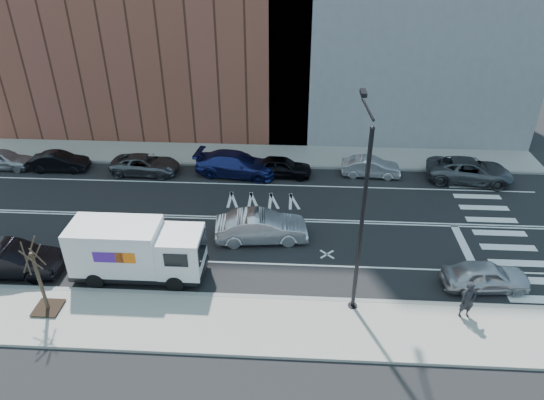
# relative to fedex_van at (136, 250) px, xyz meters

# --- Properties ---
(ground) EXTENTS (120.00, 120.00, 0.00)m
(ground) POSITION_rel_fedex_van_xyz_m (3.53, 5.60, -1.57)
(ground) COLOR black
(ground) RESTS_ON ground
(sidewalk_near) EXTENTS (44.00, 3.60, 0.15)m
(sidewalk_near) POSITION_rel_fedex_van_xyz_m (3.53, -3.20, -1.50)
(sidewalk_near) COLOR gray
(sidewalk_near) RESTS_ON ground
(sidewalk_far) EXTENTS (44.00, 3.60, 0.15)m
(sidewalk_far) POSITION_rel_fedex_van_xyz_m (3.53, 14.40, -1.50)
(sidewalk_far) COLOR gray
(sidewalk_far) RESTS_ON ground
(curb_near) EXTENTS (44.00, 0.25, 0.17)m
(curb_near) POSITION_rel_fedex_van_xyz_m (3.53, -1.40, -1.49)
(curb_near) COLOR gray
(curb_near) RESTS_ON ground
(curb_far) EXTENTS (44.00, 0.25, 0.17)m
(curb_far) POSITION_rel_fedex_van_xyz_m (3.53, 12.60, -1.49)
(curb_far) COLOR gray
(curb_far) RESTS_ON ground
(crosswalk) EXTENTS (3.00, 14.00, 0.01)m
(crosswalk) POSITION_rel_fedex_van_xyz_m (19.53, 5.60, -1.57)
(crosswalk) COLOR white
(crosswalk) RESTS_ON ground
(road_markings) EXTENTS (40.00, 8.60, 0.01)m
(road_markings) POSITION_rel_fedex_van_xyz_m (3.53, 5.60, -1.57)
(road_markings) COLOR white
(road_markings) RESTS_ON ground
(streetlight) EXTENTS (0.44, 4.02, 9.34)m
(streetlight) POSITION_rel_fedex_van_xyz_m (10.53, -1.31, 3.51)
(streetlight) COLOR black
(streetlight) RESTS_ON ground
(street_tree) EXTENTS (1.20, 1.20, 3.75)m
(street_tree) POSITION_rel_fedex_van_xyz_m (-3.47, -2.80, -0.12)
(street_tree) COLOR black
(street_tree) RESTS_ON ground
(fedex_van) EXTENTS (6.56, 2.35, 2.99)m
(fedex_van) POSITION_rel_fedex_van_xyz_m (0.00, 0.00, 0.00)
(fedex_van) COLOR black
(fedex_van) RESTS_ON ground
(far_parked_a) EXTENTS (4.17, 1.79, 1.40)m
(far_parked_a) POSITION_rel_fedex_van_xyz_m (-13.27, 11.39, -0.87)
(far_parked_a) COLOR #A1A1A6
(far_parked_a) RESTS_ON ground
(far_parked_b) EXTENTS (4.07, 1.52, 1.33)m
(far_parked_b) POSITION_rel_fedex_van_xyz_m (-9.10, 11.27, -0.91)
(far_parked_b) COLOR black
(far_parked_b) RESTS_ON ground
(far_parked_c) EXTENTS (4.83, 2.35, 1.32)m
(far_parked_c) POSITION_rel_fedex_van_xyz_m (-2.88, 11.18, -0.91)
(far_parked_c) COLOR #4E5156
(far_parked_c) RESTS_ON ground
(far_parked_d) EXTENTS (5.92, 3.01, 1.65)m
(far_parked_d) POSITION_rel_fedex_van_xyz_m (3.53, 11.30, -0.75)
(far_parked_d) COLOR navy
(far_parked_d) RESTS_ON ground
(far_parked_e) EXTENTS (4.19, 1.89, 1.40)m
(far_parked_e) POSITION_rel_fedex_van_xyz_m (6.73, 11.31, -0.87)
(far_parked_e) COLOR black
(far_parked_e) RESTS_ON ground
(far_parked_f) EXTENTS (4.09, 1.60, 1.33)m
(far_parked_f) POSITION_rel_fedex_van_xyz_m (12.91, 11.68, -0.91)
(far_parked_f) COLOR silver
(far_parked_f) RESTS_ON ground
(far_parked_g) EXTENTS (5.96, 3.27, 1.58)m
(far_parked_g) POSITION_rel_fedex_van_xyz_m (19.53, 11.28, -0.78)
(far_parked_g) COLOR #494C50
(far_parked_g) RESTS_ON ground
(driving_sedan) EXTENTS (5.26, 2.33, 1.68)m
(driving_sedan) POSITION_rel_fedex_van_xyz_m (5.89, 3.50, -0.73)
(driving_sedan) COLOR silver
(driving_sedan) RESTS_ON ground
(near_parked_rear_a) EXTENTS (5.11, 1.88, 1.67)m
(near_parked_rear_a) POSITION_rel_fedex_van_xyz_m (-6.48, -0.18, -0.73)
(near_parked_rear_a) COLOR black
(near_parked_rear_a) RESTS_ON ground
(near_parked_front) EXTENTS (4.27, 1.97, 1.42)m
(near_parked_front) POSITION_rel_fedex_van_xyz_m (17.07, 0.05, -0.86)
(near_parked_front) COLOR #BAB9BF
(near_parked_front) RESTS_ON ground
(pedestrian) EXTENTS (0.76, 0.56, 1.89)m
(pedestrian) POSITION_rel_fedex_van_xyz_m (15.50, -2.17, -0.47)
(pedestrian) COLOR black
(pedestrian) RESTS_ON sidewalk_near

